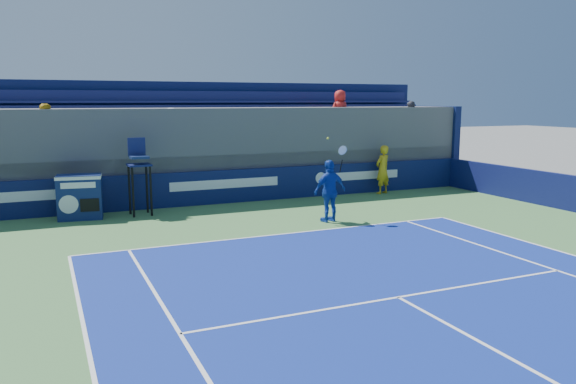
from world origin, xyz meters
name	(u,v)px	position (x,y,z in m)	size (l,w,h in m)	color
ball_person	(383,170)	(6.31, 16.57, 0.97)	(0.70, 0.46, 1.91)	gold
back_hoarding	(225,187)	(0.00, 17.10, 0.60)	(20.40, 0.21, 1.20)	#0C1445
match_clock	(80,196)	(-4.93, 16.27, 0.74)	(1.41, 0.90, 1.40)	navy
umpire_chair	(139,168)	(-3.11, 16.19, 1.53)	(0.73, 0.73, 2.48)	black
tennis_player	(330,191)	(1.97, 12.82, 0.96)	(1.16, 0.60, 2.57)	#143BA6
stadium_seating	(208,148)	(0.01, 19.15, 1.84)	(21.00, 4.05, 4.40)	#55555A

